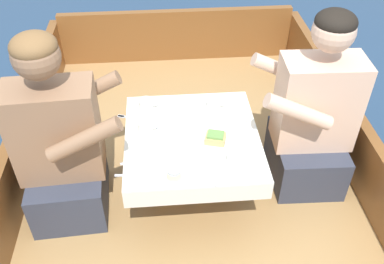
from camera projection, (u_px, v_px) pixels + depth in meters
The scene contains 23 objects.
ground_plane at pixel (192, 218), 2.54m from camera, with size 60.00×60.00×0.00m, color navy.
boat_deck at pixel (192, 204), 2.46m from camera, with size 1.91×2.96×0.26m, color #A87F4C.
gunwale_port at pixel (14, 177), 2.20m from camera, with size 0.06×2.96×0.35m, color brown.
gunwale_starboard at pixel (361, 156), 2.32m from camera, with size 0.06×2.96×0.35m, color brown.
bow_coaming at pixel (177, 35), 3.36m from camera, with size 1.79×0.06×0.41m, color brown.
cockpit_table at pixel (192, 142), 2.15m from camera, with size 0.67×0.71×0.39m.
person_port at pixel (61, 147), 2.04m from camera, with size 0.54×0.46×1.00m.
person_starboard at pixel (313, 119), 2.21m from camera, with size 0.53×0.45×1.00m.
plate_sandwich at pixel (215, 142), 2.08m from camera, with size 0.19×0.19×0.01m.
plate_bread at pixel (182, 116), 2.24m from camera, with size 0.21×0.21×0.01m.
sandwich at pixel (215, 138), 2.06m from camera, with size 0.11×0.10×0.05m.
bowl_port_near at pixel (179, 149), 2.01m from camera, with size 0.13×0.13×0.04m.
bowl_starboard_near at pixel (233, 118), 2.19m from camera, with size 0.14×0.14×0.04m.
bowl_center_far at pixel (242, 158), 1.97m from camera, with size 0.14×0.14×0.04m.
coffee_cup_port at pixel (145, 126), 2.13m from camera, with size 0.10×0.07×0.06m.
coffee_cup_starboard at pixel (146, 104), 2.28m from camera, with size 0.11×0.08×0.05m.
coffee_cup_center at pixel (214, 104), 2.28m from camera, with size 0.10×0.07×0.05m.
tin_can at pixel (174, 174), 1.88m from camera, with size 0.07×0.07×0.05m.
utensil_fork_port at pixel (130, 118), 2.23m from camera, with size 0.17×0.07×0.00m.
utensil_knife_port at pixel (134, 175), 1.91m from camera, with size 0.17×0.02×0.00m.
utensil_spoon_port at pixel (198, 173), 1.92m from camera, with size 0.13×0.13×0.01m.
utensil_spoon_center at pixel (144, 157), 2.00m from camera, with size 0.17×0.07×0.01m.
utensil_spoon_starboard at pixel (159, 128), 2.16m from camera, with size 0.16×0.09×0.01m.
Camera 1 is at (-0.14, -1.62, 2.02)m, focal length 40.00 mm.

